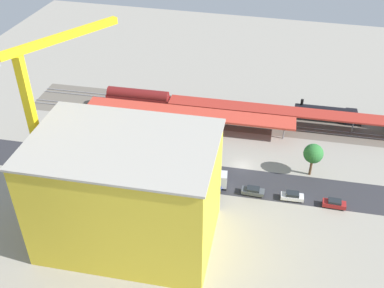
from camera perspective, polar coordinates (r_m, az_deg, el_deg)
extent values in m
plane|color=gray|center=(99.08, 6.31, -2.76)|extent=(183.92, 183.92, 0.00)
cube|color=#665E54|center=(115.59, 7.77, 3.24)|extent=(115.43, 18.75, 0.01)
cube|color=#2D2D33|center=(94.90, 5.83, -4.71)|extent=(115.22, 13.59, 0.01)
cube|color=#9E9EA8|center=(118.74, 8.01, 4.26)|extent=(114.86, 4.72, 0.12)
cube|color=#9E9EA8|center=(117.51, 7.92, 3.91)|extent=(114.86, 4.72, 0.12)
cube|color=#9E9EA8|center=(113.50, 7.63, 2.70)|extent=(114.86, 4.72, 0.12)
cube|color=#9E9EA8|center=(112.29, 7.53, 2.32)|extent=(114.86, 4.72, 0.12)
cube|color=#C63D2D|center=(108.36, -0.40, 3.87)|extent=(49.99, 7.34, 0.49)
cylinder|color=slate|center=(107.97, 11.35, 1.57)|extent=(0.30, 0.30, 4.00)
cylinder|color=slate|center=(108.51, 3.48, 2.45)|extent=(0.30, 0.30, 4.00)
cylinder|color=slate|center=(111.07, -4.18, 3.27)|extent=(0.30, 0.30, 4.00)
cylinder|color=slate|center=(115.53, -11.38, 3.98)|extent=(0.30, 0.30, 4.00)
cube|color=#A82D23|center=(111.20, 12.66, 3.89)|extent=(60.76, 6.83, 0.41)
cylinder|color=slate|center=(113.88, 19.34, 2.09)|extent=(0.30, 0.30, 4.15)
cylinder|color=slate|center=(112.37, 12.51, 2.90)|extent=(0.30, 0.30, 4.15)
cylinder|color=slate|center=(112.51, 5.59, 3.68)|extent=(0.30, 0.30, 4.15)
cylinder|color=slate|center=(114.28, -1.23, 4.40)|extent=(0.30, 0.30, 4.15)
cube|color=black|center=(118.13, 16.42, 3.06)|extent=(16.25, 3.11, 1.00)
cylinder|color=black|center=(117.04, 15.93, 3.91)|extent=(13.62, 3.27, 2.74)
cube|color=black|center=(118.32, 19.11, 3.21)|extent=(2.76, 3.04, 3.29)
cylinder|color=black|center=(115.57, 13.51, 5.09)|extent=(0.70, 0.70, 1.40)
cube|color=black|center=(118.46, -6.60, 4.37)|extent=(14.65, 3.01, 0.60)
cube|color=maroon|center=(117.42, -6.66, 5.23)|extent=(16.29, 3.68, 3.53)
cylinder|color=maroon|center=(116.44, -6.73, 6.09)|extent=(15.64, 3.65, 3.03)
cube|color=black|center=(92.83, 17.18, -7.40)|extent=(3.66, 1.67, 0.30)
cube|color=maroon|center=(92.45, 17.24, -7.13)|extent=(4.36, 1.74, 0.87)
cube|color=#1E2328|center=(92.00, 17.31, -6.81)|extent=(2.44, 1.53, 0.54)
cube|color=black|center=(92.39, 12.29, -6.68)|extent=(3.80, 1.92, 0.30)
cube|color=silver|center=(92.03, 12.33, -6.42)|extent=(4.50, 2.04, 0.81)
cube|color=#1E2328|center=(91.56, 12.39, -6.08)|extent=(2.56, 1.70, 0.64)
cube|color=black|center=(92.27, 7.55, -6.12)|extent=(3.79, 1.80, 0.30)
cube|color=#474C51|center=(91.91, 7.57, -5.87)|extent=(4.51, 1.88, 0.79)
cube|color=#1E2328|center=(91.49, 7.60, -5.56)|extent=(2.53, 1.64, 0.51)
cube|color=black|center=(92.81, 2.45, -5.49)|extent=(3.47, 1.76, 0.30)
cube|color=navy|center=(92.47, 2.45, -5.24)|extent=(4.13, 1.85, 0.76)
cube|color=#1E2328|center=(92.05, 2.46, -4.94)|extent=(2.32, 1.60, 0.53)
cube|color=black|center=(93.89, -1.83, -4.91)|extent=(3.81, 1.93, 0.30)
cube|color=navy|center=(93.56, -1.84, -4.67)|extent=(4.51, 2.05, 0.73)
cube|color=#1E2328|center=(93.12, -1.84, -4.34)|extent=(2.57, 1.70, 0.66)
cube|color=black|center=(96.26, -6.60, -3.99)|extent=(3.53, 1.75, 0.30)
cube|color=black|center=(95.89, -6.62, -3.71)|extent=(4.20, 1.83, 0.88)
cube|color=#1E2328|center=(95.45, -6.65, -3.38)|extent=(2.36, 1.59, 0.55)
cube|color=black|center=(98.71, -10.87, -3.32)|extent=(3.51, 1.76, 0.30)
cube|color=maroon|center=(98.38, -10.90, -3.08)|extent=(4.17, 1.85, 0.77)
cube|color=#1E2328|center=(97.98, -10.94, -2.78)|extent=(2.35, 1.59, 0.54)
cube|color=yellow|center=(77.38, -8.09, -6.10)|extent=(29.68, 20.20, 20.00)
cube|color=#ADA89E|center=(71.11, -8.76, 0.08)|extent=(30.31, 20.83, 0.40)
cube|color=gray|center=(94.15, -17.14, -6.32)|extent=(3.60, 3.60, 1.20)
cube|color=yellow|center=(85.57, -18.81, 1.05)|extent=(1.40, 1.40, 30.43)
cube|color=yellow|center=(81.74, -15.86, 12.66)|extent=(12.54, 20.08, 1.20)
cube|color=black|center=(93.20, -1.94, -5.19)|extent=(9.74, 3.06, 0.50)
cube|color=silver|center=(91.94, -1.34, -4.41)|extent=(7.76, 3.10, 3.01)
cube|color=#334C8C|center=(92.91, -4.26, -4.31)|extent=(2.23, 2.56, 2.29)
cube|color=black|center=(93.43, 1.49, -5.06)|extent=(9.40, 3.31, 0.50)
cube|color=silver|center=(92.31, 2.14, -4.32)|extent=(7.40, 3.30, 2.81)
cube|color=#334C8C|center=(92.84, -0.70, -4.26)|extent=(2.33, 2.68, 2.23)
cylinder|color=brown|center=(108.89, -14.75, 0.88)|extent=(0.55, 0.55, 2.52)
sphere|color=#38843D|center=(107.39, -14.97, 2.11)|extent=(4.39, 4.39, 4.39)
cylinder|color=brown|center=(98.26, 14.55, -2.75)|extent=(0.53, 0.53, 3.98)
sphere|color=#2D7233|center=(96.26, 14.84, -1.15)|extent=(4.05, 4.05, 4.05)
cylinder|color=brown|center=(102.05, -4.37, -0.41)|extent=(0.54, 0.54, 2.68)
sphere|color=#2D7233|center=(100.12, -4.46, 1.16)|extent=(5.83, 5.83, 5.83)
cylinder|color=brown|center=(105.77, -12.43, 0.22)|extent=(0.38, 0.38, 2.76)
sphere|color=#28662D|center=(104.03, -12.64, 1.64)|extent=(5.08, 5.08, 5.08)
cylinder|color=#333333|center=(91.48, -2.51, -4.21)|extent=(0.16, 0.16, 5.16)
cube|color=black|center=(89.59, -2.56, -2.72)|extent=(0.36, 0.36, 0.90)
sphere|color=green|center=(89.82, -2.69, -2.85)|extent=(0.20, 0.20, 0.20)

